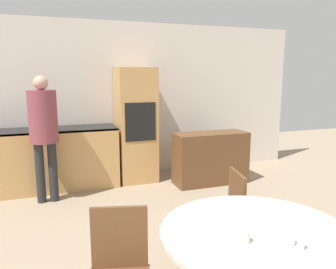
# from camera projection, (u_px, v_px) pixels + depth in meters

# --- Properties ---
(wall_back) EXTENTS (6.50, 0.05, 2.60)m
(wall_back) POSITION_uv_depth(u_px,v_px,m) (122.00, 101.00, 5.55)
(wall_back) COLOR silver
(wall_back) RESTS_ON ground_plane
(kitchen_counter) EXTENTS (2.21, 0.60, 0.94)m
(kitchen_counter) POSITION_uv_depth(u_px,v_px,m) (43.00, 159.00, 4.94)
(kitchen_counter) COLOR tan
(kitchen_counter) RESTS_ON ground_plane
(oven_unit) EXTENTS (0.61, 0.59, 1.85)m
(oven_unit) POSITION_uv_depth(u_px,v_px,m) (136.00, 125.00, 5.35)
(oven_unit) COLOR tan
(oven_unit) RESTS_ON ground_plane
(sideboard) EXTENTS (1.18, 0.45, 0.83)m
(sideboard) POSITION_uv_depth(u_px,v_px,m) (211.00, 158.00, 5.27)
(sideboard) COLOR brown
(sideboard) RESTS_ON ground_plane
(dining_table) EXTENTS (1.24, 1.24, 0.76)m
(dining_table) POSITION_uv_depth(u_px,v_px,m) (256.00, 260.00, 2.10)
(dining_table) COLOR brown
(dining_table) RESTS_ON ground_plane
(chair_far_left) EXTENTS (0.49, 0.49, 0.87)m
(chair_far_left) POSITION_uv_depth(u_px,v_px,m) (119.00, 268.00, 2.13)
(chair_far_left) COLOR brown
(chair_far_left) RESTS_ON ground_plane
(chair_far_right) EXTENTS (0.47, 0.47, 0.87)m
(chair_far_right) POSITION_uv_depth(u_px,v_px,m) (226.00, 213.00, 2.98)
(chair_far_right) COLOR brown
(chair_far_right) RESTS_ON ground_plane
(person_standing) EXTENTS (0.37, 0.37, 1.72)m
(person_standing) POSITION_uv_depth(u_px,v_px,m) (43.00, 125.00, 4.37)
(person_standing) COLOR #262628
(person_standing) RESTS_ON ground_plane
(cup) EXTENTS (0.07, 0.07, 0.08)m
(cup) POSITION_uv_depth(u_px,v_px,m) (244.00, 236.00, 1.92)
(cup) COLOR silver
(cup) RESTS_ON dining_table
(bowl_near) EXTENTS (0.17, 0.17, 0.04)m
(bowl_near) POSITION_uv_depth(u_px,v_px,m) (280.00, 239.00, 1.93)
(bowl_near) COLOR silver
(bowl_near) RESTS_ON dining_table
(salt_shaker) EXTENTS (0.03, 0.03, 0.09)m
(salt_shaker) POSITION_uv_depth(u_px,v_px,m) (302.00, 243.00, 1.83)
(salt_shaker) COLOR white
(salt_shaker) RESTS_ON dining_table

